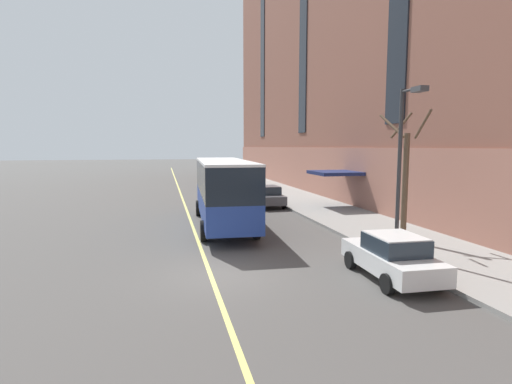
{
  "coord_description": "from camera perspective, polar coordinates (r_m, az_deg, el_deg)",
  "views": [
    {
      "loc": [
        -1.96,
        -13.56,
        4.48
      ],
      "look_at": [
        3.33,
        9.33,
        1.8
      ],
      "focal_mm": 28.0,
      "sensor_mm": 36.0,
      "label": 1
    }
  ],
  "objects": [
    {
      "name": "parked_car_black_3",
      "position": [
        40.4,
        -2.51,
        1.25
      ],
      "size": [
        2.03,
        4.24,
        1.56
      ],
      "color": "black",
      "rests_on": "ground"
    },
    {
      "name": "parked_car_white_2",
      "position": [
        14.43,
        18.87,
        -8.7
      ],
      "size": [
        2.05,
        4.3,
        1.56
      ],
      "color": "silver",
      "rests_on": "ground"
    },
    {
      "name": "lane_centerline",
      "position": [
        17.22,
        -7.66,
        -8.62
      ],
      "size": [
        0.16,
        140.0,
        0.01
      ],
      "primitive_type": "cube",
      "color": "#E0D66B",
      "rests_on": "ground"
    },
    {
      "name": "parked_car_darkgray_0",
      "position": [
        30.0,
        1.56,
        -0.57
      ],
      "size": [
        2.04,
        4.5,
        1.56
      ],
      "color": "#4C4C51",
      "rests_on": "ground"
    },
    {
      "name": "sidewalk",
      "position": [
        20.43,
        20.47,
        -6.37
      ],
      "size": [
        5.06,
        160.0,
        0.15
      ],
      "primitive_type": "cube",
      "color": "gray",
      "rests_on": "ground"
    },
    {
      "name": "city_bus",
      "position": [
        22.32,
        -4.7,
        0.5
      ],
      "size": [
        3.24,
        11.26,
        3.73
      ],
      "color": "navy",
      "rests_on": "ground"
    },
    {
      "name": "fire_hydrant",
      "position": [
        38.19,
        0.82,
        0.52
      ],
      "size": [
        0.42,
        0.24,
        0.72
      ],
      "color": "red",
      "rests_on": "sidewalk"
    },
    {
      "name": "ground_plane",
      "position": [
        14.42,
        -4.65,
        -11.63
      ],
      "size": [
        260.0,
        260.0,
        0.0
      ],
      "primitive_type": "plane",
      "color": "#4C4947"
    },
    {
      "name": "street_lamp",
      "position": [
        16.76,
        20.3,
        5.15
      ],
      "size": [
        0.36,
        1.48,
        6.57
      ],
      "color": "#2D2D30",
      "rests_on": "sidewalk"
    },
    {
      "name": "street_tree_mid_block",
      "position": [
        19.48,
        20.52,
        2.1
      ],
      "size": [
        1.86,
        1.75,
        5.96
      ],
      "color": "brown",
      "rests_on": "sidewalk"
    }
  ]
}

